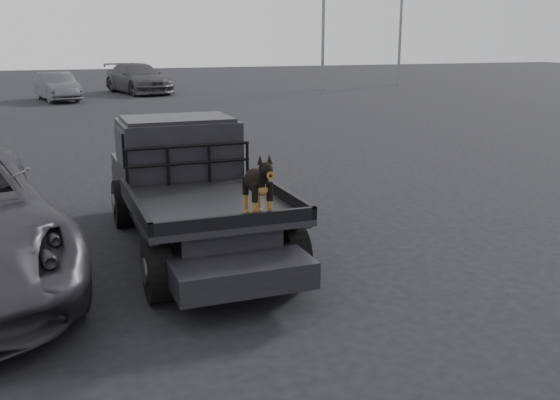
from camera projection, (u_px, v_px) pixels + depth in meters
name	position (u px, v px, depth m)	size (l,w,h in m)	color
ground	(282.00, 290.00, 7.56)	(120.00, 120.00, 0.00)	black
flatbed_ute	(194.00, 218.00, 8.95)	(2.00, 5.40, 0.92)	black
ute_cab	(178.00, 146.00, 9.59)	(1.72, 1.30, 0.88)	black
headache_rack	(189.00, 165.00, 8.95)	(1.80, 0.08, 0.55)	black
dog	(257.00, 186.00, 7.26)	(0.32, 0.60, 0.74)	black
distant_car_a	(57.00, 87.00, 30.48)	(1.44, 4.12, 1.36)	#4C4C50
distant_car_b	(138.00, 78.00, 34.73)	(2.29, 5.62, 1.63)	#424246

